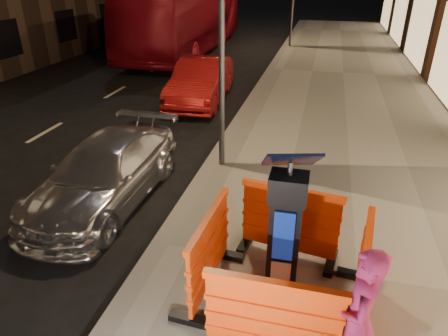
% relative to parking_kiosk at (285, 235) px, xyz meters
% --- Properties ---
extents(ground_plane, '(120.00, 120.00, 0.00)m').
position_rel_parking_kiosk_xyz_m(ground_plane, '(-1.98, 0.71, -1.18)').
color(ground_plane, black).
rests_on(ground_plane, ground).
extents(sidewalk, '(6.00, 60.00, 0.15)m').
position_rel_parking_kiosk_xyz_m(sidewalk, '(1.02, 0.71, -1.11)').
color(sidewalk, gray).
rests_on(sidewalk, ground).
extents(kerb, '(0.30, 60.00, 0.15)m').
position_rel_parking_kiosk_xyz_m(kerb, '(-1.98, 0.71, -1.11)').
color(kerb, slate).
rests_on(kerb, ground).
extents(parking_kiosk, '(0.71, 0.71, 2.07)m').
position_rel_parking_kiosk_xyz_m(parking_kiosk, '(0.00, 0.00, 0.00)').
color(parking_kiosk, black).
rests_on(parking_kiosk, sidewalk).
extents(barrier_front, '(1.48, 0.61, 1.15)m').
position_rel_parking_kiosk_xyz_m(barrier_front, '(0.00, -0.95, -0.46)').
color(barrier_front, '#FF440B').
rests_on(barrier_front, sidewalk).
extents(barrier_back, '(1.55, 0.81, 1.15)m').
position_rel_parking_kiosk_xyz_m(barrier_back, '(0.00, 0.95, -0.46)').
color(barrier_back, '#FF440B').
rests_on(barrier_back, sidewalk).
extents(barrier_kerbside, '(0.69, 1.51, 1.15)m').
position_rel_parking_kiosk_xyz_m(barrier_kerbside, '(-0.95, 0.00, -0.46)').
color(barrier_kerbside, '#FF440B').
rests_on(barrier_kerbside, sidewalk).
extents(barrier_bldgside, '(0.79, 1.55, 1.15)m').
position_rel_parking_kiosk_xyz_m(barrier_bldgside, '(0.95, 0.00, -0.46)').
color(barrier_bldgside, '#FF440B').
rests_on(barrier_bldgside, sidewalk).
extents(car_silver, '(1.76, 4.12, 1.18)m').
position_rel_parking_kiosk_xyz_m(car_silver, '(-3.55, 1.94, -1.18)').
color(car_silver, silver).
rests_on(car_silver, ground).
extents(car_red, '(1.77, 4.34, 1.40)m').
position_rel_parking_kiosk_xyz_m(car_red, '(-3.62, 8.39, -1.18)').
color(car_red, maroon).
rests_on(car_red, ground).
extents(bus_doubledecker, '(3.07, 12.36, 3.43)m').
position_rel_parking_kiosk_xyz_m(bus_doubledecker, '(-6.92, 16.82, -1.18)').
color(bus_doubledecker, maroon).
rests_on(bus_doubledecker, ground).
extents(man, '(0.44, 0.63, 1.66)m').
position_rel_parking_kiosk_xyz_m(man, '(0.83, -0.93, -0.20)').
color(man, '#971F56').
rests_on(man, sidewalk).
extents(street_lamp_mid, '(0.12, 0.12, 6.00)m').
position_rel_parking_kiosk_xyz_m(street_lamp_mid, '(-1.73, 3.71, 1.97)').
color(street_lamp_mid, '#3F3F44').
rests_on(street_lamp_mid, sidewalk).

